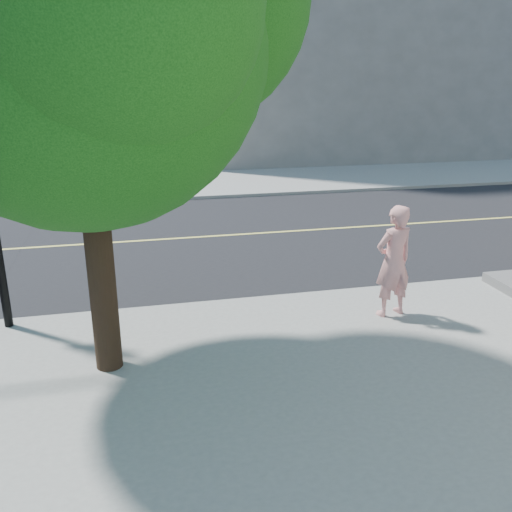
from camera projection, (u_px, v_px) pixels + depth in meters
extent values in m
plane|color=black|center=(39.00, 322.00, 9.37)|extent=(140.00, 140.00, 0.00)
cube|color=black|center=(65.00, 246.00, 13.53)|extent=(140.00, 9.00, 0.01)
cube|color=gray|center=(335.00, 146.00, 32.10)|extent=(29.00, 25.00, 0.12)
cube|color=slate|center=(346.00, 16.00, 30.44)|extent=(18.00, 16.00, 14.00)
imported|color=#DC8D8A|center=(394.00, 261.00, 9.10)|extent=(0.78, 0.60, 1.92)
cylinder|color=black|center=(98.00, 242.00, 7.16)|extent=(0.37, 0.37, 3.66)
sphere|color=#1B5914|center=(79.00, 42.00, 6.39)|extent=(4.48, 4.48, 4.48)
sphere|color=#1B5914|center=(111.00, 2.00, 5.35)|extent=(3.05, 3.05, 3.05)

